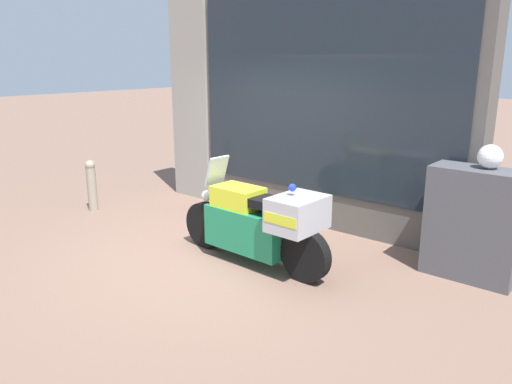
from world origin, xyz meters
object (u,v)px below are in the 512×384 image
(paramedic_motorcycle, at_px, (259,222))
(white_helmet, at_px, (490,157))
(utility_cabinet, at_px, (473,224))
(street_bollard, at_px, (92,184))

(paramedic_motorcycle, relative_size, white_helmet, 8.45)
(utility_cabinet, xyz_separation_m, white_helmet, (0.08, 0.05, 0.77))
(paramedic_motorcycle, bearing_deg, white_helmet, -146.48)
(white_helmet, bearing_deg, paramedic_motorcycle, -147.85)
(white_helmet, relative_size, street_bollard, 0.31)
(utility_cabinet, bearing_deg, street_bollard, -166.97)
(utility_cabinet, height_order, street_bollard, utility_cabinet)
(paramedic_motorcycle, xyz_separation_m, street_bollard, (-3.57, -0.01, -0.11))
(street_bollard, bearing_deg, white_helmet, 13.35)
(paramedic_motorcycle, height_order, street_bollard, paramedic_motorcycle)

